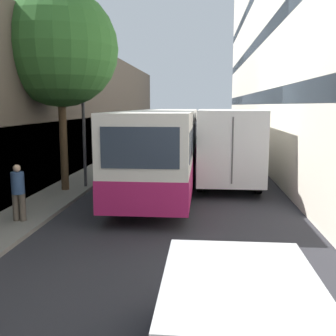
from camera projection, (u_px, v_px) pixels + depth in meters
The scene contains 9 objects.
ground_plane at pixel (177, 196), 14.22m from camera, with size 150.00×150.00×0.00m, color #2B2B30.
sidewalk_left at pixel (64, 192), 14.58m from camera, with size 1.67×60.00×0.11m.
building_left_shopfront at pixel (9, 113), 14.30m from camera, with size 2.40×60.00×6.48m.
bus at pixel (163, 148), 15.15m from camera, with size 2.46×10.88×3.04m.
box_truck at pixel (226, 143), 16.96m from camera, with size 2.40×8.34×3.05m.
panel_van at pixel (156, 139), 25.95m from camera, with size 1.99×4.20×1.83m.
pedestrian at pixel (18, 191), 10.61m from camera, with size 0.36×0.34×1.55m.
street_lamp at pixel (81, 60), 14.57m from camera, with size 0.36×0.80×6.93m.
street_tree_left at pixel (60, 48), 13.93m from camera, with size 4.16×4.16×7.21m.
Camera 1 is at (0.93, 1.15, 3.23)m, focal length 42.00 mm.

